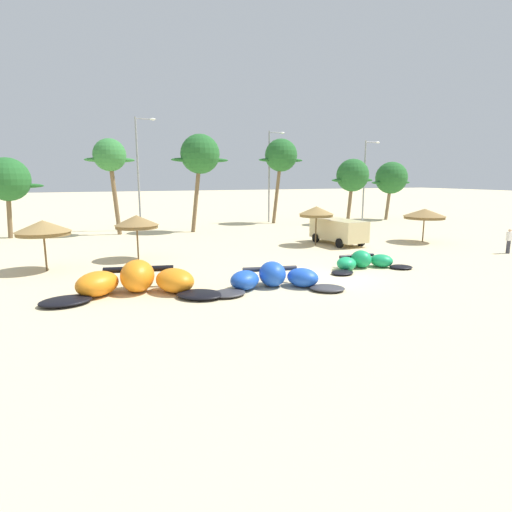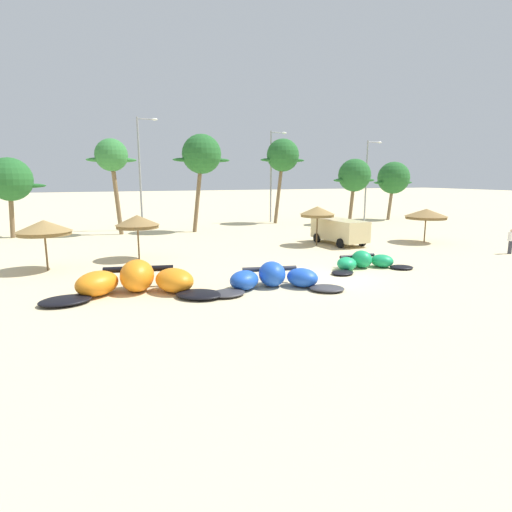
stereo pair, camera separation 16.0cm
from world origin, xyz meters
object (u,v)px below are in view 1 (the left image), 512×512
at_px(palm_leftmost, 7,180).
at_px(lamppost_west, 139,168).
at_px(kite_left, 274,278).
at_px(lamppost_west_center, 270,172).
at_px(beach_umbrella_near_van, 43,228).
at_px(palm_left, 110,157).
at_px(person_near_kites, 509,241).
at_px(beach_umbrella_outermost, 425,214).
at_px(lamppost_east_center, 366,177).
at_px(beach_umbrella_middle, 137,222).
at_px(palm_center_left, 281,156).
at_px(kite_left_of_center, 364,262).
at_px(palm_center_right, 353,176).
at_px(palm_left_of_gap, 200,155).
at_px(parked_van, 337,229).
at_px(palm_right_of_gap, 391,178).
at_px(beach_umbrella_near_palms, 316,212).
at_px(kite_far_left, 137,282).

bearing_deg(palm_leftmost, lamppost_west, 6.77).
xyz_separation_m(kite_left, lamppost_west_center, (11.38, 25.51, 4.98)).
height_order(beach_umbrella_near_van, palm_left, palm_left).
bearing_deg(person_near_kites, beach_umbrella_outermost, 104.65).
xyz_separation_m(person_near_kites, lamppost_west_center, (-6.44, 23.53, 4.60)).
relative_size(beach_umbrella_outermost, lamppost_east_center, 0.36).
bearing_deg(beach_umbrella_middle, palm_center_left, 41.88).
relative_size(kite_left_of_center, beach_umbrella_outermost, 1.68).
relative_size(person_near_kites, palm_center_right, 0.24).
xyz_separation_m(palm_left_of_gap, lamppost_west_center, (9.14, 5.02, -1.42)).
bearing_deg(parked_van, palm_left, 142.05).
bearing_deg(beach_umbrella_near_van, palm_right_of_gap, 22.85).
xyz_separation_m(kite_left, palm_left, (-5.31, 21.35, 6.15)).
height_order(person_near_kites, lamppost_west, lamppost_west).
relative_size(beach_umbrella_near_palms, palm_center_right, 0.42).
bearing_deg(lamppost_west_center, lamppost_east_center, -21.80).
relative_size(person_near_kites, palm_center_left, 0.18).
height_order(kite_left_of_center, lamppost_east_center, lamppost_east_center).
distance_m(kite_left, beach_umbrella_middle, 10.50).
bearing_deg(beach_umbrella_outermost, palm_leftmost, 153.68).
xyz_separation_m(person_near_kites, lamppost_east_center, (3.20, 19.68, 4.10)).
xyz_separation_m(kite_left_of_center, beach_umbrella_near_palms, (1.61, 7.94, 2.10)).
distance_m(kite_left, parked_van, 13.69).
bearing_deg(lamppost_east_center, palm_center_right, -152.14).
bearing_deg(palm_left_of_gap, lamppost_west_center, 28.76).
relative_size(beach_umbrella_outermost, palm_left_of_gap, 0.36).
relative_size(person_near_kites, palm_left, 0.20).
bearing_deg(palm_left_of_gap, palm_left, 173.59).
height_order(kite_left, kite_left_of_center, kite_left).
xyz_separation_m(person_near_kites, palm_leftmost, (-30.95, 20.44, 3.87)).
relative_size(palm_leftmost, lamppost_east_center, 0.74).
height_order(kite_far_left, kite_left, kite_far_left).
xyz_separation_m(beach_umbrella_outermost, palm_center_left, (-4.26, 16.35, 4.89)).
distance_m(palm_left, lamppost_east_center, 26.38).
relative_size(palm_leftmost, lamppost_west, 0.63).
bearing_deg(person_near_kites, palm_center_left, 104.61).
relative_size(palm_center_left, lamppost_west_center, 0.91).
bearing_deg(lamppost_west, beach_umbrella_middle, -98.57).
bearing_deg(palm_left_of_gap, beach_umbrella_middle, -121.88).
relative_size(kite_far_left, palm_left, 0.92).
xyz_separation_m(kite_left_of_center, beach_umbrella_middle, (-11.11, 7.33, 1.94)).
distance_m(beach_umbrella_near_palms, palm_leftmost, 24.65).
height_order(palm_center_right, lamppost_east_center, lamppost_east_center).
bearing_deg(palm_leftmost, person_near_kites, -33.45).
distance_m(kite_left_of_center, lamppost_west_center, 24.77).
bearing_deg(lamppost_east_center, beach_umbrella_near_palms, -137.77).
height_order(kite_left_of_center, parked_van, parked_van).
height_order(parked_van, lamppost_west, lamppost_west).
height_order(palm_left_of_gap, palm_center_left, palm_center_left).
bearing_deg(beach_umbrella_outermost, beach_umbrella_near_van, -179.94).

